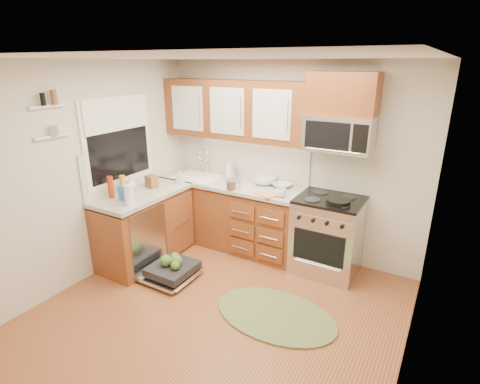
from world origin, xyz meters
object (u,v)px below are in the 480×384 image
Objects in this scene: microwave at (339,133)px; bowl_b at (264,181)px; cup at (281,193)px; dishwasher at (170,271)px; stock_pot at (233,184)px; bowl_a at (282,185)px; upper_cabinets at (234,110)px; paper_towel_roll at (129,195)px; sink at (197,185)px; skillet at (338,202)px; cutting_board at (266,194)px; rug at (275,315)px; range at (327,235)px.

microwave is 2.50× the size of bowl_b.
bowl_b is 2.36× the size of cup.
stock_pot reaches higher than dishwasher.
bowl_a is at bearing 176.96° from microwave.
upper_cabinets is 8.79× the size of paper_towel_roll.
sink is 3.12× the size of stock_pot.
upper_cabinets is 7.58× the size of skillet.
microwave reaches higher than dishwasher.
skillet reaches higher than cutting_board.
cutting_board is at bearing 42.08° from paper_towel_roll.
skillet is 1.16× the size of paper_towel_roll.
dishwasher is 1.40m from rug.
upper_cabinets is 1.01m from bowl_b.
rug is 4.82× the size of cutting_board.
upper_cabinets is 2.19m from dishwasher.
rug is at bearing -0.17° from dishwasher.
bowl_b is (0.59, 1.30, 0.87)m from dishwasher.
rug is (-0.15, -1.25, -1.69)m from microwave.
paper_towel_roll reaches higher than cup.
upper_cabinets reaches higher than skillet.
cutting_board is (0.80, 0.92, 0.83)m from dishwasher.
microwave is 1.02m from bowl_a.
skillet is 0.89× the size of bowl_b.
upper_cabinets is at bearing 134.53° from rug.
paper_towel_roll is 1.81× the size of cup.
paper_towel_roll is at bearing -123.90° from bowl_b.
skillet is 1.01× the size of cutting_board.
paper_towel_roll is at bearing -150.45° from skillet.
bowl_a is (0.52, 0.37, -0.03)m from stock_pot.
upper_cabinets is at bearing 174.11° from range.
upper_cabinets is at bearing 16.45° from sink.
microwave is at bearing 15.30° from stock_pot.
dishwasher is 5.44× the size of cup.
upper_cabinets is 1.21m from cutting_board.
upper_cabinets is 0.98m from stock_pot.
upper_cabinets is 6.75× the size of bowl_b.
range is at bearing -12.80° from bowl_a.
sink reaches higher than dishwasher.
skillet is 0.87m from cutting_board.
bowl_a is (-0.82, 0.28, -0.02)m from skillet.
sink is 0.48× the size of rug.
cup is at bearing 2.64° from stock_pot.
bowl_a is (0.72, 0.01, -0.92)m from upper_cabinets.
stock_pot is (0.20, -0.35, -0.89)m from upper_cabinets.
cutting_board is (0.67, -0.35, -0.94)m from upper_cabinets.
sink is at bearing 170.47° from cutting_board.
upper_cabinets reaches higher than bowl_a.
sink is 0.89× the size of dishwasher.
cup is (1.37, -0.17, 0.18)m from sink.
paper_towel_roll is (-1.93, -1.41, -0.66)m from microwave.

